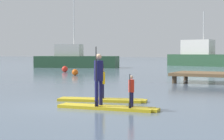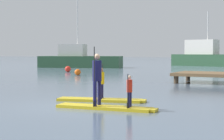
{
  "view_description": "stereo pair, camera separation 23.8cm",
  "coord_description": "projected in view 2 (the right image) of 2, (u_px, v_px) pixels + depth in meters",
  "views": [
    {
      "loc": [
        6.72,
        -11.11,
        1.87
      ],
      "look_at": [
        -0.49,
        3.44,
        1.1
      ],
      "focal_mm": 61.18,
      "sensor_mm": 36.0,
      "label": 1
    },
    {
      "loc": [
        6.94,
        -11.0,
        1.87
      ],
      "look_at": [
        -0.49,
        3.44,
        1.1
      ],
      "focal_mm": 61.18,
      "sensor_mm": 36.0,
      "label": 2
    }
  ],
  "objects": [
    {
      "name": "mooring_buoy_mid",
      "position": [
        68.0,
        69.0,
        35.76
      ],
      "size": [
        0.56,
        0.56,
        0.56
      ],
      "primitive_type": "sphere",
      "color": "red",
      "rests_on": "ground"
    },
    {
      "name": "paddleboard_near",
      "position": [
        101.0,
        100.0,
        14.48
      ],
      "size": [
        3.43,
        1.5,
        0.1
      ],
      "color": "gold",
      "rests_on": "ground"
    },
    {
      "name": "paddler_adult",
      "position": [
        97.0,
        76.0,
        12.55
      ],
      "size": [
        0.33,
        0.53,
        1.95
      ],
      "color": "#19194C",
      "rests_on": "paddleboard_far"
    },
    {
      "name": "motor_boat_small_navy",
      "position": [
        206.0,
        57.0,
        51.13
      ],
      "size": [
        9.97,
        4.82,
        7.3
      ],
      "color": "#2D5638",
      "rests_on": "ground"
    },
    {
      "name": "mooring_buoy_near",
      "position": [
        78.0,
        72.0,
        30.57
      ],
      "size": [
        0.51,
        0.51,
        0.51
      ],
      "primitive_type": "sphere",
      "color": "orange",
      "rests_on": "ground"
    },
    {
      "name": "paddler_child_solo",
      "position": [
        102.0,
        81.0,
        14.45
      ],
      "size": [
        0.25,
        0.4,
        1.32
      ],
      "color": "#19194C",
      "rests_on": "paddleboard_near"
    },
    {
      "name": "fishing_boat_white_large",
      "position": [
        79.0,
        60.0,
        46.08
      ],
      "size": [
        10.35,
        5.77,
        9.57
      ],
      "color": "#2D5638",
      "rests_on": "ground"
    },
    {
      "name": "paddleboard_far",
      "position": [
        106.0,
        108.0,
        12.49
      ],
      "size": [
        3.44,
        0.97,
        0.1
      ],
      "color": "gold",
      "rests_on": "ground"
    },
    {
      "name": "ground_plane",
      "position": [
        79.0,
        107.0,
        13.03
      ],
      "size": [
        240.0,
        240.0,
        0.0
      ],
      "primitive_type": "plane",
      "color": "slate"
    },
    {
      "name": "paddler_child_front",
      "position": [
        129.0,
        90.0,
        12.15
      ],
      "size": [
        0.2,
        0.37,
        1.08
      ],
      "color": "#19194C",
      "rests_on": "paddleboard_far"
    }
  ]
}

